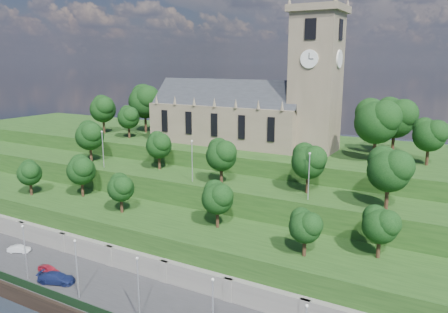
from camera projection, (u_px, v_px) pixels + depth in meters
The scene contains 15 objects.
promenade at pixel (111, 296), 58.04m from camera, with size 160.00×12.00×2.00m, color #2D2D30.
fence at pixel (78, 304), 53.11m from camera, with size 160.00×0.10×1.20m, color black.
retaining_wall at pixel (140, 268), 62.81m from camera, with size 160.00×2.10×5.00m.
embankment_lower at pixel (165, 243), 67.62m from camera, with size 160.00×12.00×8.00m, color #1D3F15.
embankment_upper at pixel (202, 210), 76.55m from camera, with size 160.00×10.00×12.00m, color #1D3F15.
hilltop at pixel (254, 176), 94.10m from camera, with size 160.00×32.00×15.00m, color #1D3F15.
church at pixel (250, 108), 87.12m from camera, with size 38.60×12.35×27.60m.
trees_lower at pixel (161, 189), 66.31m from camera, with size 64.04×8.66×7.52m.
trees_upper at pixel (224, 150), 71.00m from camera, with size 62.16×8.22×8.53m.
trees_hilltop at pixel (247, 111), 86.97m from camera, with size 75.38×15.88×11.42m.
lamp_posts_promenade at pixel (77, 264), 54.85m from camera, with size 60.36×0.36×7.91m.
lamp_posts_upper at pixel (192, 157), 71.86m from camera, with size 40.36×0.36×6.99m.
car_left at pixel (49, 270), 61.93m from camera, with size 1.45×3.61×1.23m, color #A61B2D.
car_middle at pixel (19, 249), 68.92m from camera, with size 1.21×3.46×1.14m, color #B9BABE.
car_right at pixel (56, 278), 59.33m from camera, with size 2.06×5.06×1.47m, color #162150.
Camera 1 is at (39.11, -32.52, 31.49)m, focal length 35.00 mm.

